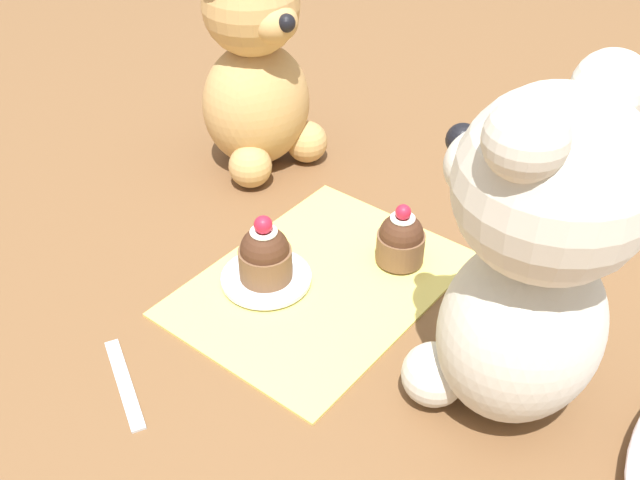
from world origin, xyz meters
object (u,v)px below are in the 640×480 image
at_px(cupcake_near_cream_bear, 401,240).
at_px(teaspoon, 124,382).
at_px(saucer_plate, 266,278).
at_px(teddy_bear_cream, 531,259).
at_px(teddy_bear_tan, 257,72).
at_px(cupcake_near_tan_bear, 265,255).

relative_size(cupcake_near_cream_bear, teaspoon, 0.62).
bearing_deg(saucer_plate, teddy_bear_cream, 94.29).
distance_m(teddy_bear_tan, saucer_plate, 0.26).
height_order(teddy_bear_tan, saucer_plate, teddy_bear_tan).
xyz_separation_m(teddy_bear_tan, cupcake_near_cream_bear, (0.06, 0.24, -0.09)).
relative_size(cupcake_near_cream_bear, cupcake_near_tan_bear, 0.93).
height_order(cupcake_near_cream_bear, saucer_plate, cupcake_near_cream_bear).
xyz_separation_m(teddy_bear_cream, cupcake_near_tan_bear, (0.02, -0.25, -0.11)).
bearing_deg(teddy_bear_tan, teaspoon, -145.21).
bearing_deg(teddy_bear_cream, cupcake_near_tan_bear, -77.65).
distance_m(cupcake_near_cream_bear, cupcake_near_tan_bear, 0.14).
bearing_deg(teddy_bear_tan, saucer_plate, -125.83).
xyz_separation_m(cupcake_near_tan_bear, teaspoon, (0.17, -0.01, -0.03)).
distance_m(teddy_bear_tan, teaspoon, 0.39).
height_order(cupcake_near_tan_bear, teaspoon, cupcake_near_tan_bear).
distance_m(teddy_bear_tan, cupcake_near_cream_bear, 0.27).
height_order(teddy_bear_cream, teaspoon, teddy_bear_cream).
distance_m(teddy_bear_cream, cupcake_near_tan_bear, 0.27).
bearing_deg(saucer_plate, cupcake_near_tan_bear, 0.00).
bearing_deg(cupcake_near_cream_bear, teddy_bear_tan, -104.21).
bearing_deg(teaspoon, saucer_plate, 114.52).
distance_m(teddy_bear_cream, teaspoon, 0.35).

